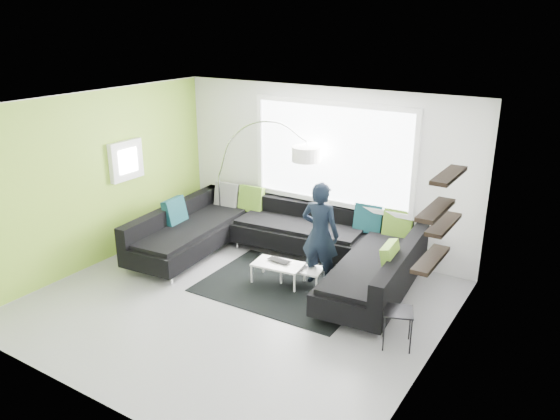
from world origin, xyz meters
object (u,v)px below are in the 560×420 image
(person, at_px, (320,234))
(laptop, at_px, (277,262))
(coffee_table, at_px, (290,274))
(arc_lamp, at_px, (219,175))
(sectional_sofa, at_px, (277,246))
(side_table, at_px, (397,328))

(person, height_order, laptop, person)
(coffee_table, relative_size, arc_lamp, 0.44)
(arc_lamp, distance_m, person, 2.74)
(sectional_sofa, bearing_deg, coffee_table, -39.01)
(arc_lamp, xyz_separation_m, side_table, (4.20, -1.84, -0.87))
(coffee_table, distance_m, person, 0.78)
(side_table, relative_size, laptop, 1.26)
(arc_lamp, bearing_deg, coffee_table, -24.59)
(sectional_sofa, height_order, person, person)
(arc_lamp, bearing_deg, sectional_sofa, -22.65)
(arc_lamp, relative_size, side_table, 4.55)
(person, bearing_deg, side_table, 144.02)
(coffee_table, xyz_separation_m, laptop, (-0.20, -0.07, 0.17))
(side_table, distance_m, laptop, 2.28)
(sectional_sofa, distance_m, coffee_table, 0.57)
(sectional_sofa, bearing_deg, side_table, -28.00)
(coffee_table, height_order, laptop, laptop)
(sectional_sofa, xyz_separation_m, side_table, (2.41, -1.02, -0.16))
(person, distance_m, laptop, 0.80)
(side_table, relative_size, person, 0.30)
(side_table, bearing_deg, arc_lamp, 156.29)
(arc_lamp, height_order, laptop, arc_lamp)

